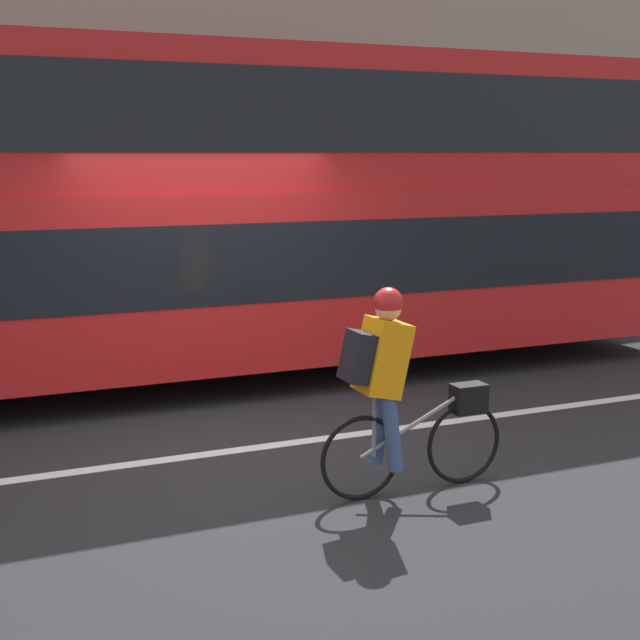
% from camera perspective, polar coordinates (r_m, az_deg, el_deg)
% --- Properties ---
extents(ground_plane, '(80.00, 80.00, 0.00)m').
position_cam_1_polar(ground_plane, '(7.75, -4.54, -8.16)').
color(ground_plane, '#232326').
extents(road_center_line, '(50.00, 0.14, 0.01)m').
position_cam_1_polar(road_center_line, '(7.73, -4.49, -8.19)').
color(road_center_line, silver).
rests_on(road_center_line, ground_plane).
extents(sidewalk_curb, '(60.00, 2.13, 0.13)m').
position_cam_1_polar(sidewalk_curb, '(13.35, -12.68, -0.10)').
color(sidewalk_curb, gray).
rests_on(sidewalk_curb, ground_plane).
extents(building_facade, '(60.00, 0.30, 6.30)m').
position_cam_1_polar(building_facade, '(14.34, -14.10, 12.94)').
color(building_facade, gray).
rests_on(building_facade, ground_plane).
extents(bus, '(10.45, 2.58, 3.56)m').
position_cam_1_polar(bus, '(9.99, -4.96, 7.73)').
color(bus, black).
rests_on(bus, ground_plane).
extents(cyclist_on_bike, '(1.51, 0.32, 1.56)m').
position_cam_1_polar(cyclist_on_bike, '(6.50, 4.82, -4.10)').
color(cyclist_on_bike, black).
rests_on(cyclist_on_bike, ground_plane).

